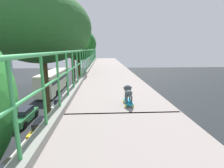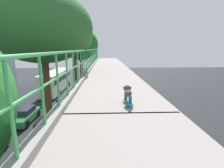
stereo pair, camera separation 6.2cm
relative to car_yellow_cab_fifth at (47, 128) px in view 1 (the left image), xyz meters
name	(u,v)px [view 1 (the left image)]	position (x,y,z in m)	size (l,w,h in m)	color
overpass_deck	(122,132)	(5.11, -10.22, 4.96)	(2.53, 38.79, 0.52)	gray
green_railing	(54,108)	(3.89, -10.22, 5.46)	(0.20, 36.85, 1.21)	gray
car_yellow_cab_fifth	(47,128)	(0.00, 0.00, 0.00)	(1.87, 3.88, 1.60)	yellow
car_green_sixth	(22,116)	(-3.27, 2.72, -0.04)	(1.87, 4.08, 1.40)	#257039
car_silver_seventh	(63,104)	(-0.06, 5.94, 0.01)	(1.84, 3.90, 1.53)	#B6BCB6
city_bus	(54,80)	(-3.55, 14.89, 1.22)	(2.67, 11.21, 3.42)	beige
roadside_tree_mid	(40,28)	(1.53, -3.79, 7.51)	(5.32, 5.32, 10.13)	brown
roadside_tree_far	(72,41)	(1.32, 6.41, 7.31)	(4.15, 4.15, 9.58)	#4E3C25
roadside_tree_farthest	(78,45)	(1.79, 8.01, 6.95)	(4.36, 4.36, 9.67)	brown
toy_skateboard	(128,102)	(5.34, -9.43, 5.28)	(0.20, 0.47, 0.09)	#0F98C6
small_dog	(128,91)	(5.34, -9.40, 5.52)	(0.20, 0.42, 0.35)	#3E464C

